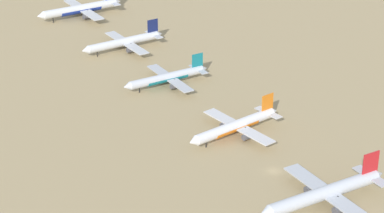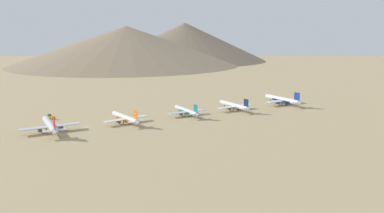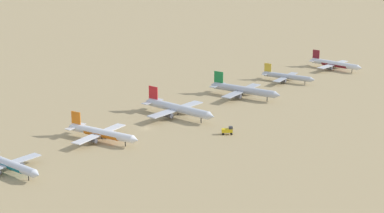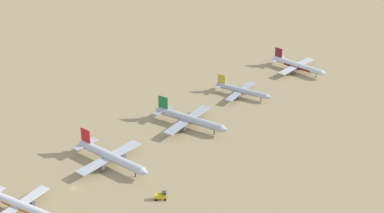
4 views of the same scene
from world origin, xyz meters
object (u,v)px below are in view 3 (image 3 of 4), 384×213
Objects in this scene: parked_jet_3 at (101,133)px; service_truck at (228,130)px; parked_jet_5 at (243,90)px; parked_jet_6 at (287,77)px; parked_jet_2 at (8,164)px; parked_jet_4 at (177,108)px; parked_jet_7 at (334,64)px.

parked_jet_3 is 60.19m from service_truck.
parked_jet_5 is 1.26× the size of parked_jet_6.
parked_jet_2 is at bearing -87.32° from parked_jet_5.
parked_jet_4 reaches higher than parked_jet_7.
parked_jet_4 reaches higher than parked_jet_3.
parked_jet_3 is at bearing -87.20° from parked_jet_4.
parked_jet_5 reaches higher than parked_jet_7.
parked_jet_3 is 7.49× the size of service_truck.
parked_jet_6 is at bearing 95.20° from parked_jet_5.
parked_jet_5 reaches higher than parked_jet_2.
parked_jet_3 is (-4.19, 50.94, 0.23)m from parked_jet_2.
parked_jet_2 is at bearing -85.29° from parked_jet_3.
parked_jet_4 is 1.16× the size of parked_jet_7.
parked_jet_7 reaches higher than service_truck.
parked_jet_7 is (-2.46, 99.87, -0.57)m from parked_jet_5.
parked_jet_4 is at bearing -89.37° from parked_jet_5.
service_truck is at bearing -67.82° from parked_jet_6.
parked_jet_2 is 103.08m from parked_jet_4.
parked_jet_7 is at bearing 92.18° from parked_jet_2.
parked_jet_2 is 0.95× the size of parked_jet_3.
parked_jet_6 is at bearing 112.18° from service_truck.
parked_jet_3 is 205.79m from parked_jet_7.
parked_jet_6 is at bearing 92.79° from parked_jet_3.
parked_jet_7 is (1.90, 51.98, 0.34)m from parked_jet_6.
parked_jet_7 is at bearing 91.14° from parked_jet_4.
parked_jet_3 is at bearing -87.21° from parked_jet_6.
parked_jet_5 is at bearing -88.59° from parked_jet_7.
parked_jet_7 is (-9.79, 256.65, 0.16)m from parked_jet_2.
parked_jet_5 is at bearing 91.69° from parked_jet_3.
parked_jet_6 is 0.89× the size of parked_jet_7.
parked_jet_2 is 51.11m from parked_jet_3.
service_truck is at bearing -56.05° from parked_jet_5.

